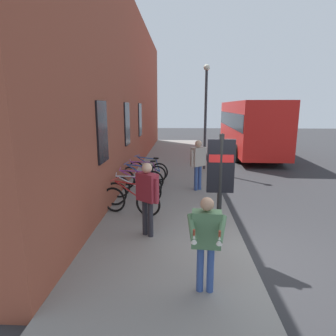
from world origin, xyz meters
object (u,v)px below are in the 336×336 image
Objects in this scene: bicycle_beside_lamp at (133,192)px; bicycle_mid_rack at (143,175)px; pedestrian_near_bus at (198,160)px; bicycle_leaning_wall at (136,186)px; city_bus at (249,124)px; transit_info_sign at (220,173)px; street_lamp at (206,108)px; tourist_with_hotdogs at (206,235)px; bicycle_nearest_sign at (148,170)px; bicycle_end_of_row at (131,201)px; pedestrian_by_facade at (147,192)px; bicycle_far_end at (140,179)px.

bicycle_beside_lamp is 1.01× the size of bicycle_mid_rack.
bicycle_beside_lamp is 0.98× the size of pedestrian_near_bus.
city_bus is at bearing -30.12° from bicycle_leaning_wall.
bicycle_beside_lamp is 0.17× the size of city_bus.
transit_info_sign is 0.50× the size of street_lamp.
transit_info_sign reaches higher than tourist_with_hotdogs.
street_lamp is at bearing -4.35° from tourist_with_hotdogs.
bicycle_leaning_wall and bicycle_nearest_sign have the same top height.
bicycle_mid_rack is 0.73× the size of transit_info_sign.
transit_info_sign is (-4.83, -2.23, 1.21)m from bicycle_mid_rack.
bicycle_end_of_row is 3.08m from bicycle_mid_rack.
transit_info_sign is at bearing 164.96° from city_bus.
city_bus is at bearing -30.32° from street_lamp.
bicycle_mid_rack is at bearing 8.65° from pedestrian_by_facade.
bicycle_far_end is at bearing 10.94° from pedestrian_by_facade.
bicycle_mid_rack is (0.71, -0.04, 0.00)m from bicycle_far_end.
city_bus is at bearing -21.69° from pedestrian_by_facade.
bicycle_nearest_sign is at bearing -1.84° from bicycle_beside_lamp.
street_lamp reaches higher than tourist_with_hotdogs.
bicycle_beside_lamp is at bearing -179.27° from bicycle_far_end.
bicycle_beside_lamp is 0.72m from bicycle_leaning_wall.
pedestrian_near_bus is at bearing -50.75° from bicycle_beside_lamp.
street_lamp reaches higher than transit_info_sign.
transit_info_sign is 1.71m from pedestrian_by_facade.
bicycle_end_of_row is 0.36× the size of street_lamp.
bicycle_mid_rack is 1.01× the size of pedestrian_by_facade.
bicycle_beside_lamp is at bearing 151.69° from city_bus.
bicycle_far_end is 4.86m from transit_info_sign.
bicycle_end_of_row is 1.60m from pedestrian_by_facade.
bicycle_far_end is at bearing 0.73° from bicycle_beside_lamp.
bicycle_end_of_row is at bearing 51.07° from transit_info_sign.
bicycle_far_end is 1.03× the size of bicycle_nearest_sign.
bicycle_mid_rack is at bearing 73.38° from pedestrian_near_bus.
bicycle_leaning_wall is 1.04× the size of bicycle_nearest_sign.
pedestrian_near_bus is 5.82m from tourist_with_hotdogs.
tourist_with_hotdogs is at bearing -161.91° from bicycle_far_end.
street_lamp reaches higher than city_bus.
bicycle_leaning_wall is at bearing 2.92° from bicycle_beside_lamp.
bicycle_nearest_sign is at bearing 143.47° from city_bus.
bicycle_beside_lamp is at bearing 18.14° from pedestrian_by_facade.
bicycle_end_of_row is 13.11m from city_bus.
pedestrian_near_bus is (0.10, -2.07, 0.70)m from bicycle_far_end.
transit_info_sign is at bearing -14.34° from tourist_with_hotdogs.
pedestrian_by_facade is 7.79m from street_lamp.
pedestrian_near_bus is at bearing 171.86° from street_lamp.
bicycle_beside_lamp is 1.10× the size of tourist_with_hotdogs.
bicycle_leaning_wall is at bearing 34.97° from transit_info_sign.
tourist_with_hotdogs is (-15.02, 4.01, -0.82)m from city_bus.
bicycle_leaning_wall is 1.11× the size of tourist_with_hotdogs.
bicycle_end_of_row is 3.83m from tourist_with_hotdogs.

